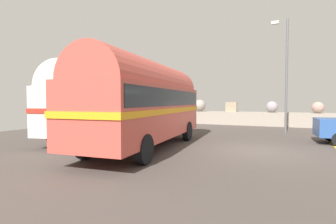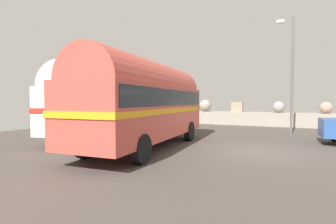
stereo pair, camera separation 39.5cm
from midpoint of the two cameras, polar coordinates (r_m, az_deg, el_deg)
ground at (r=10.81m, az=18.32°, el=-8.36°), size 32.00×26.00×0.02m
breakwater at (r=22.42m, az=21.84°, el=-1.13°), size 31.36×1.81×2.35m
vintage_coach at (r=10.86m, az=-5.95°, el=2.62°), size 3.16×8.76×3.70m
second_coach at (r=14.65m, az=-15.35°, el=2.48°), size 4.34×8.91×3.70m
lamp_post at (r=17.62m, az=24.06°, el=8.57°), size 1.01×0.41×7.10m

